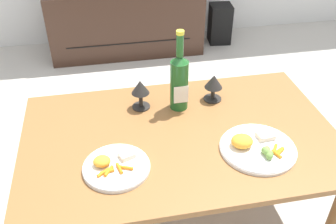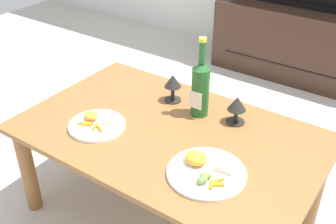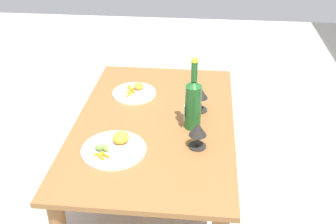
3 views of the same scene
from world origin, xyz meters
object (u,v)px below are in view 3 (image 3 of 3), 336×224
(goblet_right, at_px, (198,131))
(dinner_plate_right, at_px, (114,148))
(dining_table, at_px, (155,134))
(goblet_left, at_px, (200,95))
(dinner_plate_left, at_px, (135,92))
(wine_bottle, at_px, (193,102))

(goblet_right, bearing_deg, dinner_plate_right, -79.93)
(dining_table, distance_m, goblet_left, 0.31)
(goblet_left, bearing_deg, dinner_plate_left, -111.29)
(goblet_left, xyz_separation_m, goblet_right, (0.33, 0.00, -0.01))
(goblet_right, bearing_deg, wine_bottle, -169.75)
(wine_bottle, xyz_separation_m, goblet_left, (-0.17, 0.03, -0.05))
(dining_table, relative_size, dinner_plate_left, 5.18)
(dining_table, xyz_separation_m, wine_bottle, (0.04, 0.19, 0.22))
(goblet_left, relative_size, goblet_right, 1.08)
(goblet_right, relative_size, dinner_plate_right, 0.43)
(dinner_plate_left, bearing_deg, dining_table, 28.32)
(dining_table, bearing_deg, dinner_plate_left, -151.68)
(goblet_left, distance_m, goblet_right, 0.33)
(wine_bottle, height_order, dinner_plate_left, wine_bottle)
(dinner_plate_left, bearing_deg, dinner_plate_right, -0.10)
(wine_bottle, bearing_deg, goblet_left, 169.75)
(dining_table, height_order, goblet_left, goblet_left)
(goblet_left, distance_m, dinner_plate_right, 0.55)
(dinner_plate_left, bearing_deg, goblet_right, 37.92)
(wine_bottle, relative_size, dinner_plate_right, 1.24)
(dinner_plate_left, relative_size, dinner_plate_right, 0.84)
(dining_table, height_order, goblet_right, goblet_right)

